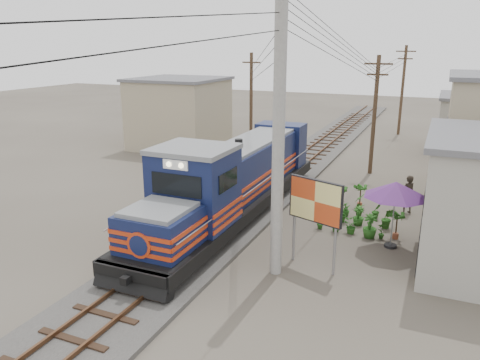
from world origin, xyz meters
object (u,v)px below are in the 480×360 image
at_px(market_umbrella, 396,190).
at_px(vendor, 408,194).
at_px(billboard, 315,204).
at_px(locomotive, 234,182).

height_order(market_umbrella, vendor, market_umbrella).
distance_m(billboard, market_umbrella, 3.70).
bearing_deg(locomotive, billboard, -36.15).
relative_size(billboard, market_umbrella, 1.05).
xyz_separation_m(market_umbrella, vendor, (0.23, 4.23, -1.42)).
height_order(locomotive, market_umbrella, locomotive).
bearing_deg(billboard, market_umbrella, 70.35).
relative_size(locomotive, market_umbrella, 5.07).
xyz_separation_m(locomotive, billboard, (4.57, -3.34, 0.68)).
bearing_deg(vendor, billboard, 27.22).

